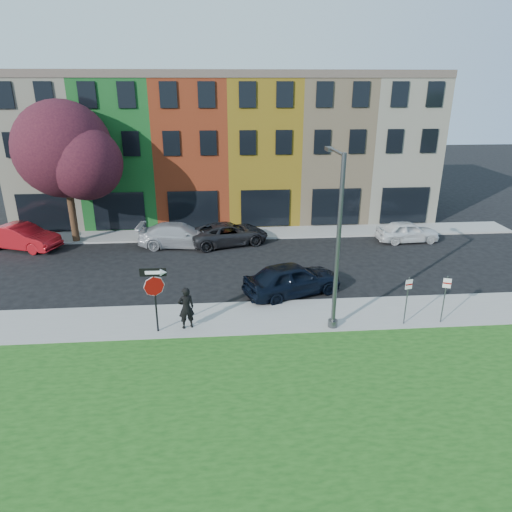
{
  "coord_description": "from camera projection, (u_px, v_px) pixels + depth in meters",
  "views": [
    {
      "loc": [
        -3.1,
        -14.65,
        9.73
      ],
      "look_at": [
        -1.62,
        4.0,
        2.59
      ],
      "focal_mm": 32.0,
      "sensor_mm": 36.0,
      "label": 1
    }
  ],
  "objects": [
    {
      "name": "ground",
      "position": [
        307.0,
        356.0,
        17.35
      ],
      "size": [
        120.0,
        120.0,
        0.0
      ],
      "primitive_type": "plane",
      "color": "black",
      "rests_on": "ground"
    },
    {
      "name": "man",
      "position": [
        186.0,
        308.0,
        18.78
      ],
      "size": [
        0.91,
        0.8,
        1.83
      ],
      "primitive_type": "imported",
      "rotation": [
        0.0,
        0.0,
        3.43
      ],
      "color": "black",
      "rests_on": "sidewalk_near"
    },
    {
      "name": "parked_car_silver",
      "position": [
        179.0,
        235.0,
        28.66
      ],
      "size": [
        2.74,
        5.37,
        1.48
      ],
      "primitive_type": "imported",
      "rotation": [
        0.0,
        0.0,
        1.51
      ],
      "color": "#A2A2A6",
      "rests_on": "ground"
    },
    {
      "name": "parking_sign_b",
      "position": [
        445.0,
        294.0,
        19.04
      ],
      "size": [
        0.31,
        0.15,
        2.14
      ],
      "rotation": [
        0.0,
        0.0,
        -0.37
      ],
      "color": "#494B4E",
      "rests_on": "sidewalk_near"
    },
    {
      "name": "parked_car_white",
      "position": [
        407.0,
        232.0,
        29.55
      ],
      "size": [
        1.98,
        4.14,
        1.36
      ],
      "primitive_type": "imported",
      "rotation": [
        0.0,
        0.0,
        1.62
      ],
      "color": "silver",
      "rests_on": "ground"
    },
    {
      "name": "stop_sign",
      "position": [
        154.0,
        287.0,
        18.11
      ],
      "size": [
        1.05,
        0.11,
        2.8
      ],
      "rotation": [
        0.0,
        0.0,
        -0.03
      ],
      "color": "black",
      "rests_on": "sidewalk_near"
    },
    {
      "name": "tree_purple",
      "position": [
        66.0,
        152.0,
        27.63
      ],
      "size": [
        6.99,
        6.12,
        8.75
      ],
      "color": "#321C10",
      "rests_on": "sidewalk_far"
    },
    {
      "name": "parked_car_red",
      "position": [
        22.0,
        237.0,
        28.2
      ],
      "size": [
        4.78,
        5.83,
        1.56
      ],
      "primitive_type": "imported",
      "rotation": [
        0.0,
        0.0,
        1.21
      ],
      "color": "maroon",
      "rests_on": "ground"
    },
    {
      "name": "parking_sign_a",
      "position": [
        407.0,
        295.0,
        18.92
      ],
      "size": [
        0.32,
        0.12,
        2.14
      ],
      "rotation": [
        0.0,
        0.0,
        0.24
      ],
      "color": "#494B4E",
      "rests_on": "sidewalk_near"
    },
    {
      "name": "parked_car_dark",
      "position": [
        229.0,
        234.0,
        29.07
      ],
      "size": [
        4.98,
        6.26,
        1.4
      ],
      "primitive_type": "imported",
      "rotation": [
        0.0,
        0.0,
        1.85
      ],
      "color": "black",
      "rests_on": "ground"
    },
    {
      "name": "sidewalk_near",
      "position": [
        339.0,
        315.0,
        20.27
      ],
      "size": [
        40.0,
        3.0,
        0.12
      ],
      "primitive_type": "cube",
      "color": "gray",
      "rests_on": "ground"
    },
    {
      "name": "sedan_near",
      "position": [
        292.0,
        279.0,
        22.11
      ],
      "size": [
        5.05,
        6.05,
        1.63
      ],
      "primitive_type": "imported",
      "rotation": [
        0.0,
        0.0,
        1.92
      ],
      "color": "black",
      "rests_on": "ground"
    },
    {
      "name": "street_lamp",
      "position": [
        337.0,
        243.0,
        18.09
      ],
      "size": [
        0.4,
        2.58,
        7.21
      ],
      "rotation": [
        0.0,
        0.0,
        0.03
      ],
      "color": "#494B4E",
      "rests_on": "sidewalk_near"
    },
    {
      "name": "sidewalk_far",
      "position": [
        223.0,
        234.0,
        31.07
      ],
      "size": [
        40.0,
        2.4,
        0.12
      ],
      "primitive_type": "cube",
      "color": "gray",
      "rests_on": "ground"
    },
    {
      "name": "rowhouse_block",
      "position": [
        227.0,
        148.0,
        35.11
      ],
      "size": [
        30.0,
        10.12,
        10.0
      ],
      "color": "beige",
      "rests_on": "ground"
    }
  ]
}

